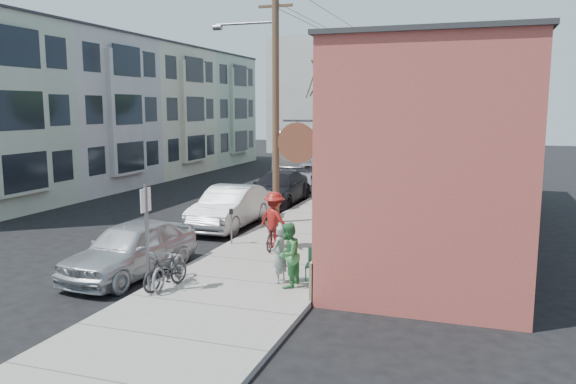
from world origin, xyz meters
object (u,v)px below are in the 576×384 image
(utility_pole_near, at_px, (274,93))
(car_3, at_px, (311,176))
(parking_meter_near, at_px, (231,220))
(car_0, at_px, (131,249))
(patio_chair_a, at_px, (314,265))
(car_2, at_px, (278,188))
(parked_bike_b, at_px, (169,266))
(tree_leafy_mid, at_px, (348,102))
(tree_leafy_far, at_px, (376,93))
(car_1, at_px, (230,207))
(car_4, at_px, (332,169))
(sign_post, at_px, (147,228))
(bus, at_px, (316,146))
(tree_bare, at_px, (318,148))
(parking_meter_far, at_px, (312,183))
(patron_grey, at_px, (280,254))
(cyclist, at_px, (274,220))
(patio_chair_b, at_px, (322,260))
(patron_green, at_px, (288,255))
(parked_bike_a, at_px, (166,271))

(utility_pole_near, xyz_separation_m, car_3, (-1.59, 10.82, -4.68))
(parking_meter_near, relative_size, car_0, 0.26)
(patio_chair_a, height_order, car_2, car_2)
(parking_meter_near, xyz_separation_m, parked_bike_b, (0.30, -4.65, -0.32))
(car_3, bearing_deg, tree_leafy_mid, 24.52)
(tree_leafy_far, bearing_deg, car_1, -95.20)
(utility_pole_near, bearing_deg, car_4, 95.71)
(sign_post, xyz_separation_m, car_3, (-1.55, 20.17, -1.11))
(car_0, distance_m, bus, 29.95)
(tree_bare, relative_size, parked_bike_b, 2.79)
(utility_pole_near, distance_m, car_1, 4.93)
(sign_post, height_order, tree_bare, tree_bare)
(car_0, distance_m, car_3, 18.64)
(parking_meter_far, relative_size, patron_grey, 0.79)
(car_0, distance_m, car_4, 23.73)
(car_1, bearing_deg, parking_meter_far, 77.39)
(cyclist, bearing_deg, tree_bare, -60.00)
(tree_leafy_mid, distance_m, patio_chair_b, 19.13)
(sign_post, distance_m, parking_meter_far, 15.37)
(cyclist, xyz_separation_m, car_3, (-3.04, 14.85, -0.38))
(sign_post, height_order, bus, bus)
(utility_pole_near, distance_m, bus, 22.72)
(parking_meter_near, relative_size, cyclist, 0.65)
(tree_leafy_mid, relative_size, patio_chair_b, 7.78)
(parking_meter_near, bearing_deg, car_0, -110.80)
(tree_bare, height_order, car_4, tree_bare)
(parking_meter_far, xyz_separation_m, car_4, (-1.45, 9.92, -0.33))
(tree_leafy_far, xyz_separation_m, cyclist, (1.04, -25.06, -4.78))
(tree_bare, relative_size, car_3, 1.04)
(tree_leafy_mid, relative_size, car_1, 1.35)
(parked_bike_b, height_order, car_0, car_0)
(sign_post, bearing_deg, car_4, 93.51)
(patron_green, height_order, car_2, patron_green)
(parking_meter_near, distance_m, car_2, 9.03)
(parking_meter_far, xyz_separation_m, parked_bike_b, (0.30, -14.65, -0.32))
(patron_grey, xyz_separation_m, car_2, (-4.46, 12.41, -0.12))
(cyclist, distance_m, car_3, 15.16)
(tree_leafy_mid, height_order, patio_chair_b, tree_leafy_mid)
(tree_bare, bearing_deg, tree_leafy_mid, 90.00)
(tree_bare, xyz_separation_m, parked_bike_b, (-0.25, -13.72, -2.21))
(tree_leafy_mid, relative_size, car_4, 1.74)
(parked_bike_a, relative_size, car_4, 0.40)
(parking_meter_near, distance_m, bus, 26.35)
(car_4, bearing_deg, parking_meter_near, -83.95)
(patio_chair_b, distance_m, cyclist, 3.43)
(patron_grey, distance_m, patron_green, 0.44)
(car_0, bearing_deg, parked_bike_b, -20.58)
(patio_chair_a, height_order, car_3, car_3)
(parking_meter_far, xyz_separation_m, patio_chair_a, (3.86, -13.06, -0.39))
(parking_meter_near, height_order, patron_grey, patron_grey)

